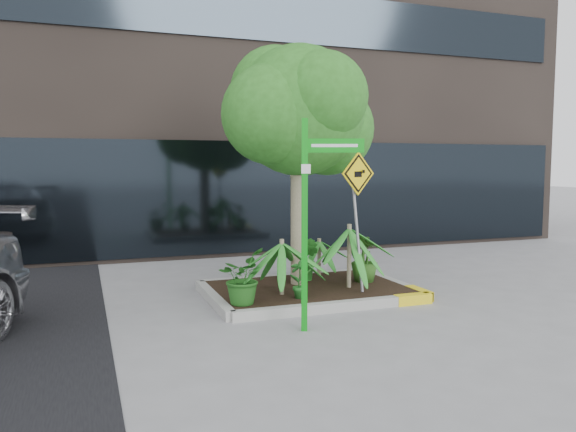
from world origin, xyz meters
name	(u,v)px	position (x,y,z in m)	size (l,w,h in m)	color
ground	(304,301)	(0.00, 0.00, 0.00)	(80.00, 80.00, 0.00)	gray
planter	(311,290)	(0.23, 0.27, 0.10)	(3.35, 2.36, 0.15)	#9E9E99
tree	(299,111)	(0.14, 0.60, 3.04)	(2.78, 2.47, 4.17)	gray
palm_front	(349,228)	(0.80, 0.02, 1.13)	(1.18, 1.18, 1.31)	gray
palm_left	(282,243)	(-0.40, -0.07, 0.96)	(0.97, 0.97, 1.08)	gray
palm_back	(319,241)	(0.75, 1.14, 0.77)	(0.75, 0.75, 0.84)	gray
shrub_a	(241,277)	(-1.15, -0.42, 0.54)	(0.71, 0.71, 0.79)	#1C5317
shrub_b	(364,258)	(1.25, 0.35, 0.56)	(0.46, 0.46, 0.82)	#2C601C
shrub_c	(300,278)	(-0.24, -0.40, 0.46)	(0.33, 0.33, 0.62)	#1E631F
shrub_d	(307,259)	(0.36, 0.76, 0.53)	(0.42, 0.42, 0.76)	#1F651D
street_sign_post	(309,201)	(-0.53, -1.47, 1.70)	(0.77, 0.99, 2.75)	#0D9216
cattle_sign	(358,198)	(0.79, -0.27, 1.64)	(0.66, 0.33, 2.20)	slate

